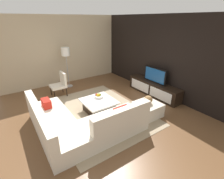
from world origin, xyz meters
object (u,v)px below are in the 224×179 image
object	(u,v)px
accent_chair_near	(60,83)
media_console	(153,89)
floor_lamp	(66,54)
decorative_ball	(148,100)
sectional_couch	(78,124)
coffee_table	(99,106)
television	(155,75)
fruit_bowl	(98,96)
ottoman	(147,109)

from	to	relation	value
accent_chair_near	media_console	bearing A→B (deg)	48.93
floor_lamp	decorative_ball	size ratio (longest dim) A/B	6.76
media_console	decorative_ball	xyz separation A→B (m)	(0.89, -1.24, 0.27)
sectional_couch	coffee_table	bearing A→B (deg)	123.38
television	decorative_ball	size ratio (longest dim) A/B	4.05
television	decorative_ball	distance (m)	1.55
television	sectional_couch	distance (m)	3.32
floor_lamp	fruit_bowl	world-z (taller)	floor_lamp
media_console	fruit_bowl	world-z (taller)	fruit_bowl
accent_chair_near	ottoman	xyz separation A→B (m)	(2.82, 1.62, -0.29)
accent_chair_near	floor_lamp	world-z (taller)	floor_lamp
fruit_bowl	media_console	bearing A→B (deg)	82.71
television	sectional_couch	world-z (taller)	television
decorative_ball	sectional_couch	bearing A→B (deg)	-100.51
sectional_couch	television	bearing A→B (deg)	99.16
ottoman	decorative_ball	world-z (taller)	decorative_ball
television	floor_lamp	size ratio (longest dim) A/B	0.60
sectional_couch	decorative_ball	size ratio (longest dim) A/B	10.11
coffee_table	ottoman	bearing A→B (deg)	46.83
television	decorative_ball	bearing A→B (deg)	-54.11
sectional_couch	fruit_bowl	world-z (taller)	sectional_couch
sectional_couch	decorative_ball	world-z (taller)	sectional_couch
coffee_table	floor_lamp	bearing A→B (deg)	-179.97
decorative_ball	coffee_table	bearing A→B (deg)	-133.17
media_console	sectional_couch	xyz separation A→B (m)	(0.52, -3.24, 0.03)
fruit_bowl	accent_chair_near	bearing A→B (deg)	-158.36
floor_lamp	decorative_ball	distance (m)	3.75
sectional_couch	decorative_ball	bearing A→B (deg)	79.49
floor_lamp	fruit_bowl	bearing A→B (deg)	2.44
television	coffee_table	world-z (taller)	television
sectional_couch	coffee_table	xyz separation A→B (m)	(-0.62, 0.94, -0.08)
television	accent_chair_near	xyz separation A→B (m)	(-1.93, -2.85, -0.29)
coffee_table	floor_lamp	size ratio (longest dim) A/B	0.59
television	accent_chair_near	distance (m)	3.45
media_console	decorative_ball	size ratio (longest dim) A/B	9.07
coffee_table	sectional_couch	bearing A→B (deg)	-56.62
fruit_bowl	decorative_ball	world-z (taller)	decorative_ball
sectional_couch	fruit_bowl	size ratio (longest dim) A/B	8.67
coffee_table	floor_lamp	distance (m)	2.76
media_console	decorative_ball	distance (m)	1.55
sectional_couch	accent_chair_near	size ratio (longest dim) A/B	2.79
accent_chair_near	decorative_ball	bearing A→B (deg)	22.78
accent_chair_near	decorative_ball	xyz separation A→B (m)	(2.82, 1.62, 0.03)
accent_chair_near	floor_lamp	xyz separation A→B (m)	(-0.68, 0.55, 0.88)
floor_lamp	television	bearing A→B (deg)	41.41
television	ottoman	bearing A→B (deg)	-54.11
media_console	accent_chair_near	world-z (taller)	accent_chair_near
television	sectional_couch	size ratio (longest dim) A/B	0.40
floor_lamp	ottoman	bearing A→B (deg)	16.87
ottoman	decorative_ball	bearing A→B (deg)	0.00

